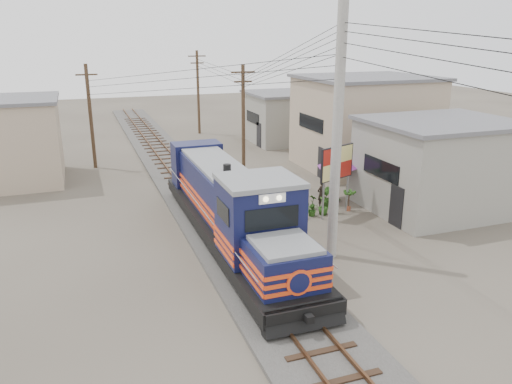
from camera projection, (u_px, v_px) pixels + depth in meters
name	position (u px, v px, depth m)	size (l,w,h in m)	color
ground	(248.00, 263.00, 20.03)	(120.00, 120.00, 0.00)	#473F35
ballast	(192.00, 192.00, 28.98)	(3.60, 70.00, 0.16)	#595651
track	(192.00, 189.00, 28.93)	(1.15, 70.00, 0.12)	#51331E
locomotive	(231.00, 208.00, 21.44)	(2.80, 15.24, 3.78)	black
utility_pole_main	(337.00, 137.00, 19.21)	(0.40, 0.40, 10.00)	#9E9B93
wooden_pole_mid	(243.00, 116.00, 32.95)	(1.60, 0.24, 7.00)	#4C3826
wooden_pole_far	(198.00, 91.00, 45.54)	(1.60, 0.24, 7.50)	#4C3826
wooden_pole_left	(90.00, 115.00, 33.48)	(1.60, 0.24, 7.00)	#4C3826
power_lines	(190.00, 60.00, 25.34)	(9.65, 19.00, 3.30)	black
shophouse_front	(439.00, 165.00, 25.73)	(7.35, 6.30, 4.70)	gray
shophouse_mid	(364.00, 122.00, 33.91)	(8.40, 7.35, 6.20)	tan
shophouse_back	(286.00, 117.00, 42.70)	(6.30, 6.30, 4.20)	gray
shophouse_left	(8.00, 141.00, 30.38)	(6.30, 6.30, 5.20)	tan
billboard	(337.00, 165.00, 24.63)	(2.19, 1.00, 3.59)	#99999E
market_umbrella	(337.00, 162.00, 27.05)	(2.50, 2.50, 2.47)	black
vendor	(321.00, 194.00, 26.30)	(0.55, 0.36, 1.51)	black
plant_nursery	(297.00, 202.00, 25.92)	(3.43, 2.90, 1.10)	#234B15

